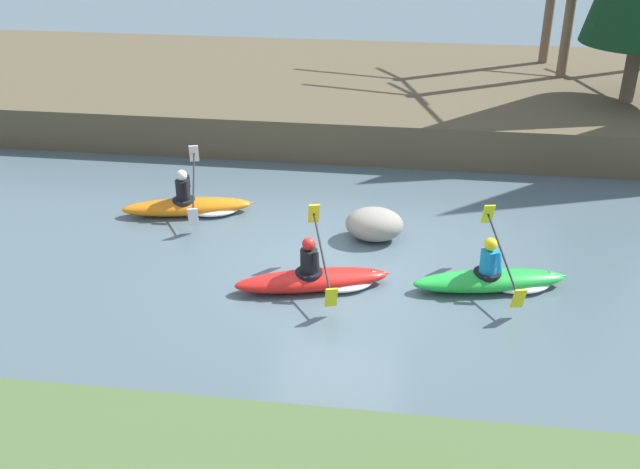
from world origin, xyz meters
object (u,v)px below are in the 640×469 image
(kayaker_middle, at_px, (318,278))
(boulder_midstream, at_px, (374,224))
(kayaker_lead, at_px, (496,279))
(kayaker_trailing, at_px, (192,205))

(kayaker_middle, relative_size, boulder_midstream, 2.43)
(boulder_midstream, bearing_deg, kayaker_middle, -112.43)
(kayaker_lead, height_order, kayaker_trailing, same)
(kayaker_lead, distance_m, kayaker_middle, 3.10)
(kayaker_trailing, distance_m, boulder_midstream, 3.94)
(kayaker_middle, bearing_deg, boulder_midstream, 50.96)
(kayaker_middle, height_order, kayaker_trailing, same)
(kayaker_middle, relative_size, kayaker_trailing, 1.00)
(kayaker_middle, distance_m, boulder_midstream, 2.19)
(kayaker_lead, relative_size, boulder_midstream, 2.44)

